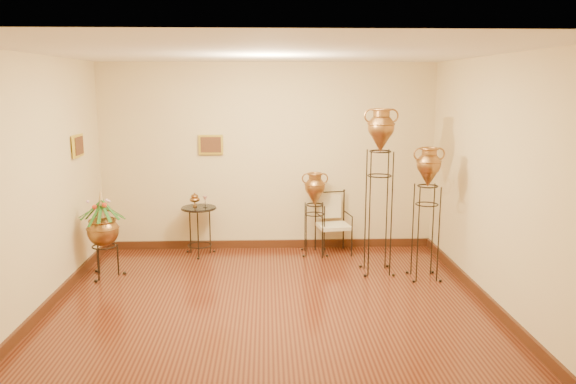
{
  "coord_description": "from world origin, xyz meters",
  "views": [
    {
      "loc": [
        -0.03,
        -5.87,
        2.48
      ],
      "look_at": [
        0.25,
        1.3,
        1.1
      ],
      "focal_mm": 35.0,
      "sensor_mm": 36.0,
      "label": 1
    }
  ],
  "objects_px": {
    "planter_urn": "(103,227)",
    "side_table": "(199,230)",
    "armchair": "(333,224)",
    "amphora_mid": "(426,212)",
    "amphora_tall": "(379,190)"
  },
  "relations": [
    {
      "from": "planter_urn",
      "to": "side_table",
      "type": "relative_size",
      "value": 1.3
    },
    {
      "from": "amphora_tall",
      "to": "armchair",
      "type": "distance_m",
      "value": 1.2
    },
    {
      "from": "planter_urn",
      "to": "side_table",
      "type": "xyz_separation_m",
      "value": [
        1.13,
        0.9,
        -0.29
      ]
    },
    {
      "from": "amphora_tall",
      "to": "amphora_mid",
      "type": "xyz_separation_m",
      "value": [
        0.57,
        -0.25,
        -0.25
      ]
    },
    {
      "from": "amphora_mid",
      "to": "armchair",
      "type": "height_order",
      "value": "amphora_mid"
    },
    {
      "from": "armchair",
      "to": "side_table",
      "type": "height_order",
      "value": "side_table"
    },
    {
      "from": "planter_urn",
      "to": "amphora_tall",
      "type": "bearing_deg",
      "value": 0.55
    },
    {
      "from": "amphora_mid",
      "to": "side_table",
      "type": "distance_m",
      "value": 3.27
    },
    {
      "from": "armchair",
      "to": "planter_urn",
      "type": "bearing_deg",
      "value": -173.52
    },
    {
      "from": "amphora_mid",
      "to": "amphora_tall",
      "type": "bearing_deg",
      "value": 155.76
    },
    {
      "from": "amphora_mid",
      "to": "side_table",
      "type": "xyz_separation_m",
      "value": [
        -3.03,
        1.12,
        -0.5
      ]
    },
    {
      "from": "amphora_tall",
      "to": "amphora_mid",
      "type": "relative_size",
      "value": 1.27
    },
    {
      "from": "planter_urn",
      "to": "amphora_mid",
      "type": "bearing_deg",
      "value": -3.04
    },
    {
      "from": "amphora_tall",
      "to": "armchair",
      "type": "xyz_separation_m",
      "value": [
        -0.49,
        0.87,
        -0.67
      ]
    },
    {
      "from": "planter_urn",
      "to": "side_table",
      "type": "bearing_deg",
      "value": 38.65
    }
  ]
}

